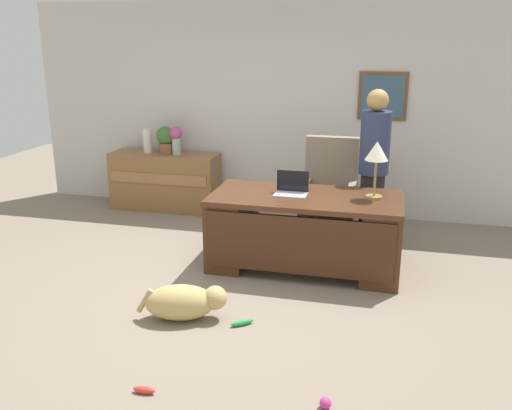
# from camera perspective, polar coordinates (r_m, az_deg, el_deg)

# --- Properties ---
(ground_plane) EXTENTS (12.00, 12.00, 0.00)m
(ground_plane) POSITION_cam_1_polar(r_m,az_deg,el_deg) (5.18, -2.15, -8.80)
(ground_plane) COLOR gray
(back_wall) EXTENTS (7.00, 0.16, 2.70)m
(back_wall) POSITION_cam_1_polar(r_m,az_deg,el_deg) (7.26, 3.54, 9.81)
(back_wall) COLOR silver
(back_wall) RESTS_ON ground_plane
(desk) EXTENTS (1.87, 0.91, 0.76)m
(desk) POSITION_cam_1_polar(r_m,az_deg,el_deg) (5.53, 5.04, -2.51)
(desk) COLOR #4C2B19
(desk) RESTS_ON ground_plane
(credenza) EXTENTS (1.44, 0.50, 0.76)m
(credenza) POSITION_cam_1_polar(r_m,az_deg,el_deg) (7.58, -9.32, 2.46)
(credenza) COLOR olive
(credenza) RESTS_ON ground_plane
(armchair) EXTENTS (0.60, 0.59, 1.16)m
(armchair) POSITION_cam_1_polar(r_m,az_deg,el_deg) (6.38, 7.55, 0.96)
(armchair) COLOR gray
(armchair) RESTS_ON ground_plane
(person_standing) EXTENTS (0.32, 0.32, 1.73)m
(person_standing) POSITION_cam_1_polar(r_m,az_deg,el_deg) (6.12, 12.02, 3.82)
(person_standing) COLOR #262323
(person_standing) RESTS_ON ground_plane
(dog_lying) EXTENTS (0.74, 0.44, 0.30)m
(dog_lying) POSITION_cam_1_polar(r_m,az_deg,el_deg) (4.67, -7.38, -9.86)
(dog_lying) COLOR tan
(dog_lying) RESTS_ON ground_plane
(laptop) EXTENTS (0.32, 0.22, 0.22)m
(laptop) POSITION_cam_1_polar(r_m,az_deg,el_deg) (5.48, 3.69, 1.70)
(laptop) COLOR #B2B5BA
(laptop) RESTS_ON desk
(desk_lamp) EXTENTS (0.22, 0.22, 0.55)m
(desk_lamp) POSITION_cam_1_polar(r_m,az_deg,el_deg) (5.37, 12.32, 5.11)
(desk_lamp) COLOR #9E8447
(desk_lamp) RESTS_ON desk
(vase_with_flowers) EXTENTS (0.17, 0.17, 0.37)m
(vase_with_flowers) POSITION_cam_1_polar(r_m,az_deg,el_deg) (7.38, -8.26, 6.89)
(vase_with_flowers) COLOR #A9BCB8
(vase_with_flowers) RESTS_ON credenza
(vase_empty) EXTENTS (0.12, 0.12, 0.32)m
(vase_empty) POSITION_cam_1_polar(r_m,az_deg,el_deg) (7.56, -11.11, 6.52)
(vase_empty) COLOR silver
(vase_empty) RESTS_ON credenza
(potted_plant) EXTENTS (0.24, 0.24, 0.36)m
(potted_plant) POSITION_cam_1_polar(r_m,az_deg,el_deg) (7.44, -9.31, 6.77)
(potted_plant) COLOR brown
(potted_plant) RESTS_ON credenza
(dog_toy_ball) EXTENTS (0.08, 0.08, 0.08)m
(dog_toy_ball) POSITION_cam_1_polar(r_m,az_deg,el_deg) (3.73, 7.16, -19.60)
(dog_toy_ball) COLOR #D8338C
(dog_toy_ball) RESTS_ON ground_plane
(dog_toy_bone) EXTENTS (0.15, 0.06, 0.05)m
(dog_toy_bone) POSITION_cam_1_polar(r_m,az_deg,el_deg) (3.91, -11.45, -18.17)
(dog_toy_bone) COLOR #E53F33
(dog_toy_bone) RESTS_ON ground_plane
(dog_toy_plush) EXTENTS (0.19, 0.16, 0.05)m
(dog_toy_plush) POSITION_cam_1_polar(r_m,az_deg,el_deg) (4.60, -1.45, -12.01)
(dog_toy_plush) COLOR green
(dog_toy_plush) RESTS_ON ground_plane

